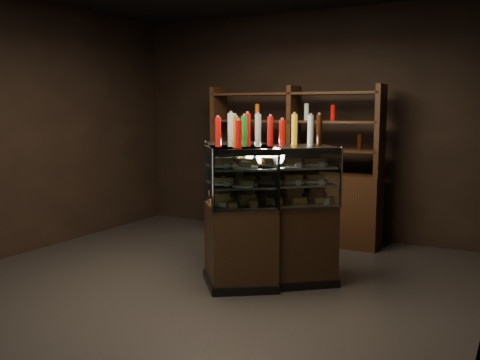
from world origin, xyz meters
name	(u,v)px	position (x,y,z in m)	size (l,w,h in m)	color
ground	(207,282)	(0.00, 0.00, 0.00)	(5.00, 5.00, 0.00)	black
room_shell	(205,84)	(0.00, 0.00, 1.94)	(5.02, 5.02, 3.01)	black
display_case	(254,234)	(0.36, 0.32, 0.46)	(1.66, 1.38, 1.36)	black
food_display	(254,176)	(0.36, 0.32, 1.05)	(1.28, 1.03, 0.42)	#BA9043
bottles_top	(254,131)	(0.36, 0.32, 1.49)	(1.11, 0.89, 0.30)	#D8590A
potted_conifer	(300,229)	(0.67, 0.76, 0.46)	(0.37, 0.37, 0.80)	black
back_shelving	(293,193)	(0.04, 2.05, 0.61)	(2.29, 0.47, 2.00)	black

